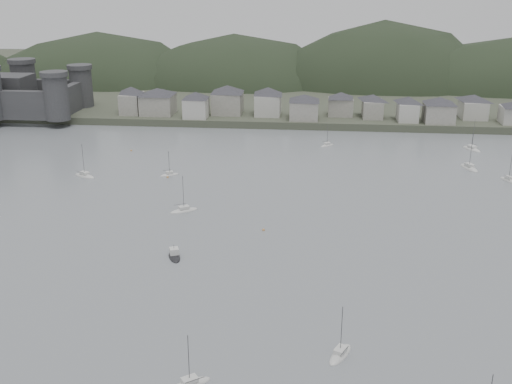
# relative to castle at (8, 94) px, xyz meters

# --- Properties ---
(far_shore_land) EXTENTS (900.00, 250.00, 3.00)m
(far_shore_land) POSITION_rel_castle_xyz_m (120.00, 115.20, -9.46)
(far_shore_land) COLOR #383D2D
(far_shore_land) RESTS_ON ground
(forested_ridge) EXTENTS (851.55, 103.94, 102.57)m
(forested_ridge) POSITION_rel_castle_xyz_m (124.83, 89.60, -22.25)
(forested_ridge) COLOR black
(forested_ridge) RESTS_ON ground
(castle) EXTENTS (66.00, 43.00, 20.00)m
(castle) POSITION_rel_castle_xyz_m (0.00, 0.00, 0.00)
(castle) COLOR #363639
(castle) RESTS_ON far_shore_land
(waterfront_town) EXTENTS (451.48, 28.46, 12.92)m
(waterfront_town) POSITION_rel_castle_xyz_m (170.59, 3.54, -2.30)
(waterfront_town) COLOR gray
(waterfront_town) RESTS_ON far_shore_land
(sailboat_lead) EXTENTS (6.62, 9.03, 11.97)m
(sailboat_lead) POSITION_rel_castle_xyz_m (191.71, -33.72, -10.79)
(sailboat_lead) COLOR silver
(sailboat_lead) RESTS_ON ground
(moored_fleet) EXTENTS (247.77, 173.62, 12.79)m
(moored_fleet) POSITION_rel_castle_xyz_m (123.14, -128.99, -10.79)
(moored_fleet) COLOR silver
(moored_fleet) RESTS_ON ground
(motor_launch_far) EXTENTS (4.78, 7.28, 3.66)m
(motor_launch_far) POSITION_rel_castle_xyz_m (104.47, -133.32, -10.66)
(motor_launch_far) COLOR black
(motor_launch_far) RESTS_ON ground
(mooring_buoys) EXTENTS (192.83, 133.19, 0.70)m
(mooring_buoys) POSITION_rel_castle_xyz_m (114.08, -128.60, -10.81)
(mooring_buoys) COLOR #C08040
(mooring_buoys) RESTS_ON ground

